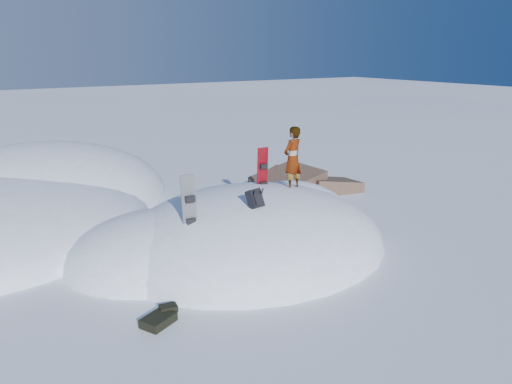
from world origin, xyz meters
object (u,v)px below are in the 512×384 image
backpack (255,199)px  person (293,159)px  snowboard_red (263,177)px  snowboard_dark (190,212)px

backpack → person: bearing=18.8°
snowboard_red → person: person is taller
snowboard_dark → snowboard_red: bearing=26.2°
snowboard_dark → person: person is taller
backpack → person: size_ratio=0.31×
backpack → person: person is taller
snowboard_red → backpack: snowboard_red is taller
snowboard_red → person: size_ratio=0.97×
snowboard_dark → person: 3.28m
snowboard_red → snowboard_dark: bearing=-153.8°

